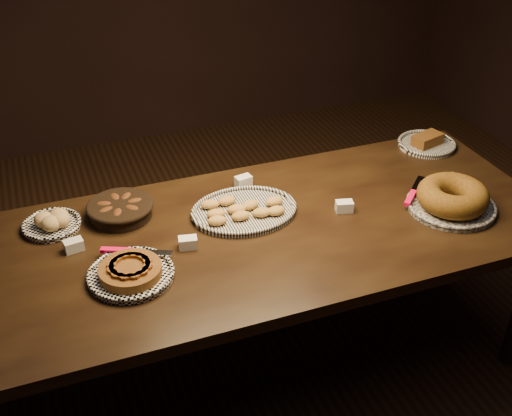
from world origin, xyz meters
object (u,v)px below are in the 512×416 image
object	(u,v)px
apple_tart_plate	(131,272)
madeleine_platter	(243,210)
buffet_table	(261,244)
bundt_cake_plate	(452,199)

from	to	relation	value
apple_tart_plate	madeleine_platter	world-z (taller)	apple_tart_plate
buffet_table	apple_tart_plate	world-z (taller)	apple_tart_plate
madeleine_platter	bundt_cake_plate	world-z (taller)	bundt_cake_plate
buffet_table	bundt_cake_plate	bearing A→B (deg)	-9.86
buffet_table	bundt_cake_plate	world-z (taller)	bundt_cake_plate
apple_tart_plate	bundt_cake_plate	bearing A→B (deg)	-5.03
bundt_cake_plate	buffet_table	bearing A→B (deg)	-174.08
buffet_table	apple_tart_plate	bearing A→B (deg)	-167.80
apple_tart_plate	bundt_cake_plate	world-z (taller)	bundt_cake_plate
apple_tart_plate	buffet_table	bearing A→B (deg)	8.03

